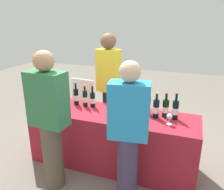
{
  "coord_description": "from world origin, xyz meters",
  "views": [
    {
      "loc": [
        0.92,
        -2.55,
        1.95
      ],
      "look_at": [
        0.0,
        0.0,
        1.02
      ],
      "focal_mm": 36.43,
      "sensor_mm": 36.0,
      "label": 1
    }
  ],
  "objects": [
    {
      "name": "wine_glass_2",
      "position": [
        0.73,
        -0.08,
        0.86
      ],
      "size": [
        0.07,
        0.07,
        0.14
      ],
      "color": "silver",
      "rests_on": "tasting_table"
    },
    {
      "name": "wine_bottle_6",
      "position": [
        0.66,
        0.12,
        0.88
      ],
      "size": [
        0.08,
        0.08,
        0.31
      ],
      "color": "black",
      "rests_on": "tasting_table"
    },
    {
      "name": "wine_bottle_0",
      "position": [
        -0.76,
        0.07,
        0.88
      ],
      "size": [
        0.08,
        0.08,
        0.32
      ],
      "color": "black",
      "rests_on": "tasting_table"
    },
    {
      "name": "wine_bottle_4",
      "position": [
        0.43,
        0.14,
        0.89
      ],
      "size": [
        0.08,
        0.08,
        0.32
      ],
      "color": "black",
      "rests_on": "tasting_table"
    },
    {
      "name": "ground_plane",
      "position": [
        0.0,
        0.0,
        0.0
      ],
      "size": [
        12.0,
        12.0,
        0.0
      ],
      "primitive_type": "plane",
      "color": "slate"
    },
    {
      "name": "wine_bottle_7",
      "position": [
        0.78,
        0.09,
        0.89
      ],
      "size": [
        0.08,
        0.08,
        0.33
      ],
      "color": "black",
      "rests_on": "tasting_table"
    },
    {
      "name": "menu_board",
      "position": [
        -0.92,
        0.97,
        0.45
      ],
      "size": [
        0.47,
        0.08,
        0.89
      ],
      "primitive_type": "cube",
      "rotation": [
        0.0,
        0.0,
        -0.11
      ],
      "color": "white",
      "rests_on": "ground_plane"
    },
    {
      "name": "server_pouring",
      "position": [
        -0.27,
        0.6,
        0.97
      ],
      "size": [
        0.37,
        0.23,
        1.73
      ],
      "rotation": [
        0.0,
        0.0,
        3.01
      ],
      "color": "black",
      "rests_on": "ground_plane"
    },
    {
      "name": "wine_bottle_3",
      "position": [
        -0.33,
        0.12,
        0.87
      ],
      "size": [
        0.07,
        0.07,
        0.31
      ],
      "color": "black",
      "rests_on": "tasting_table"
    },
    {
      "name": "guest_1",
      "position": [
        0.37,
        -0.54,
        0.85
      ],
      "size": [
        0.43,
        0.28,
        1.57
      ],
      "rotation": [
        0.0,
        0.0,
        0.14
      ],
      "color": "#3F3351",
      "rests_on": "ground_plane"
    },
    {
      "name": "tasting_table",
      "position": [
        0.0,
        0.0,
        0.38
      ],
      "size": [
        2.2,
        0.65,
        0.77
      ],
      "primitive_type": "cube",
      "color": "maroon",
      "rests_on": "ground_plane"
    },
    {
      "name": "wine_glass_1",
      "position": [
        0.11,
        -0.16,
        0.87
      ],
      "size": [
        0.06,
        0.06,
        0.14
      ],
      "color": "silver",
      "rests_on": "tasting_table"
    },
    {
      "name": "wine_glass_0",
      "position": [
        -0.79,
        -0.1,
        0.87
      ],
      "size": [
        0.07,
        0.07,
        0.14
      ],
      "color": "silver",
      "rests_on": "tasting_table"
    },
    {
      "name": "wine_bottle_2",
      "position": [
        -0.44,
        0.11,
        0.88
      ],
      "size": [
        0.07,
        0.07,
        0.31
      ],
      "color": "black",
      "rests_on": "tasting_table"
    },
    {
      "name": "guest_0",
      "position": [
        -0.51,
        -0.63,
        0.88
      ],
      "size": [
        0.44,
        0.27,
        1.64
      ],
      "rotation": [
        0.0,
        0.0,
        -0.08
      ],
      "color": "brown",
      "rests_on": "ground_plane"
    },
    {
      "name": "wine_bottle_5",
      "position": [
        0.55,
        0.06,
        0.89
      ],
      "size": [
        0.08,
        0.08,
        0.33
      ],
      "color": "black",
      "rests_on": "tasting_table"
    },
    {
      "name": "wine_bottle_1",
      "position": [
        -0.58,
        0.12,
        0.89
      ],
      "size": [
        0.07,
        0.07,
        0.32
      ],
      "color": "black",
      "rests_on": "tasting_table"
    }
  ]
}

